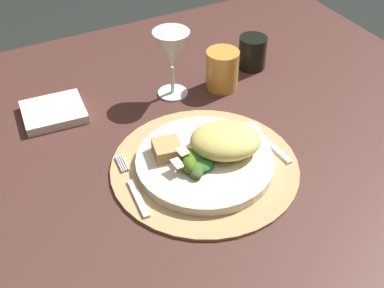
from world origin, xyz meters
TOP-DOWN VIEW (x-y plane):
  - dining_table at (0.00, 0.00)m, footprint 1.33×1.07m
  - placemat at (0.03, -0.07)m, footprint 0.34×0.34m
  - dinner_plate at (0.03, -0.07)m, footprint 0.25×0.25m
  - pasta_serving at (0.07, -0.07)m, footprint 0.16×0.15m
  - salad_greens at (-0.00, -0.08)m, footprint 0.08×0.08m
  - bread_piece at (-0.03, -0.03)m, footprint 0.06×0.06m
  - fork at (-0.11, -0.07)m, footprint 0.03×0.16m
  - spoon at (0.16, -0.04)m, footprint 0.03×0.14m
  - napkin at (-0.17, 0.21)m, footprint 0.13×0.12m
  - wine_glass at (0.08, 0.17)m, footprint 0.08×0.08m
  - amber_tumbler at (0.19, 0.15)m, footprint 0.07×0.07m
  - dark_tumbler at (0.29, 0.19)m, footprint 0.06×0.06m

SIDE VIEW (x-z plane):
  - dining_table at x=0.00m, z-range 0.22..0.93m
  - placemat at x=0.03m, z-range 0.71..0.71m
  - fork at x=-0.11m, z-range 0.71..0.72m
  - spoon at x=0.16m, z-range 0.71..0.72m
  - napkin at x=-0.17m, z-range 0.71..0.73m
  - dinner_plate at x=0.03m, z-range 0.71..0.73m
  - salad_greens at x=0.00m, z-range 0.73..0.75m
  - bread_piece at x=-0.03m, z-range 0.73..0.76m
  - dark_tumbler at x=0.29m, z-range 0.71..0.79m
  - amber_tumbler at x=0.19m, z-range 0.71..0.80m
  - pasta_serving at x=0.07m, z-range 0.73..0.78m
  - wine_glass at x=0.08m, z-range 0.74..0.89m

